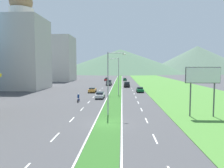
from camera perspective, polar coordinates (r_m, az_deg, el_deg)
The scene contains 38 objects.
ground_plane at distance 27.14m, azimuth -1.09°, elevation -10.74°, with size 600.00×600.00×0.00m, color #424244.
grass_median at distance 86.43m, azimuth 1.57°, elevation -0.19°, with size 3.20×240.00×0.06m, color #2D6023.
grass_verge_right at distance 88.45m, azimuth 15.03°, elevation -0.24°, with size 24.00×240.00×0.06m, color #477F33.
lane_dash_left_2 at distance 22.92m, azimuth -15.27°, elevation -13.79°, with size 0.16×2.80×0.01m, color silver.
lane_dash_left_3 at distance 29.65m, azimuth -10.87°, elevation -9.50°, with size 0.16×2.80×0.01m, color silver.
lane_dash_left_4 at distance 36.58m, azimuth -8.17°, elevation -6.78°, with size 0.16×2.80×0.01m, color silver.
lane_dash_left_5 at distance 43.63m, azimuth -6.36°, elevation -4.92°, with size 0.16×2.80×0.01m, color silver.
lane_dash_left_6 at distance 50.74m, azimuth -5.06°, elevation -3.58°, with size 0.16×2.80×0.01m, color silver.
lane_dash_left_7 at distance 57.89m, azimuth -4.09°, elevation -2.57°, with size 0.16×2.80×0.01m, color silver.
lane_dash_left_8 at distance 65.07m, azimuth -3.33°, elevation -1.78°, with size 0.16×2.80×0.01m, color silver.
lane_dash_left_9 at distance 72.27m, azimuth -2.72°, elevation -1.15°, with size 0.16×2.80×0.01m, color silver.
lane_dash_right_2 at distance 22.12m, azimuth 11.65°, elevation -14.40°, with size 0.16×2.80×0.01m, color silver.
lane_dash_right_3 at distance 29.04m, azimuth 9.40°, elevation -9.77°, with size 0.16×2.80×0.01m, color silver.
lane_dash_right_4 at distance 36.09m, azimuth 8.06°, elevation -6.93°, with size 0.16×2.80×0.01m, color silver.
lane_dash_right_5 at distance 43.22m, azimuth 7.17°, elevation -5.02°, with size 0.16×2.80×0.01m, color silver.
lane_dash_right_6 at distance 50.39m, azimuth 6.53°, elevation -3.65°, with size 0.16×2.80×0.01m, color silver.
lane_dash_right_7 at distance 57.58m, azimuth 6.05°, elevation -2.62°, with size 0.16×2.80×0.01m, color silver.
lane_dash_right_8 at distance 64.80m, azimuth 5.68°, elevation -1.82°, with size 0.16×2.80×0.01m, color silver.
lane_dash_right_9 at distance 72.02m, azimuth 5.39°, elevation -1.18°, with size 0.16×2.80×0.01m, color silver.
edge_line_median_left at distance 86.49m, azimuth 0.41°, elevation -0.21°, with size 0.16×240.00×0.01m, color silver.
edge_line_median_right at distance 86.42m, azimuth 2.73°, elevation -0.22°, with size 0.16×240.00×0.01m, color silver.
domed_building at distance 75.50m, azimuth -23.22°, elevation 8.80°, with size 14.42×14.42×32.02m.
midrise_colored at distance 115.69m, azimuth -14.55°, elevation 6.67°, with size 16.33×16.33×23.52m, color #B7B2A8.
hill_far_left at distance 295.35m, azimuth -18.12°, elevation 5.23°, with size 137.57×137.57×23.81m, color #3D5647.
hill_far_center at distance 270.66m, azimuth 2.30°, elevation 6.24°, with size 172.73×172.73×30.48m, color #47664C.
hill_far_right at distance 294.93m, azimuth 22.20°, elevation 6.19°, with size 137.17×137.17×34.84m, color #516B56.
street_lamp_near at distance 30.83m, azimuth -0.59°, elevation 1.26°, with size 2.76×0.34×9.42m.
street_lamp_mid at distance 54.39m, azimuth 1.52°, elevation 2.76°, with size 2.66×0.33×9.58m.
billboard_roadside at distance 32.61m, azimuth 23.57°, elevation 1.40°, with size 4.99×0.28×7.23m.
car_0 at distance 48.68m, azimuth -3.26°, elevation -3.02°, with size 1.99×4.77×1.49m.
car_1 at distance 112.20m, azimuth 3.54°, elevation 1.27°, with size 1.95×4.11×1.52m.
car_2 at distance 111.96m, azimuth -1.62°, elevation 1.23°, with size 1.86×4.26×1.34m.
car_3 at distance 60.19m, azimuth -5.39°, elevation -1.63°, with size 2.01×4.31×1.36m.
car_4 at distance 118.60m, azimuth -1.38°, elevation 1.45°, with size 1.93×4.20×1.50m.
car_5 at distance 61.12m, azimuth 7.64°, elevation -1.52°, with size 2.03×4.33×1.47m.
pickup_truck_0 at distance 84.32m, azimuth -0.86°, elevation 0.34°, with size 2.18×5.40×2.00m.
pickup_truck_1 at distance 76.65m, azimuth 4.08°, elevation -0.09°, with size 2.18×5.40×2.00m.
motorcycle_rider at distance 43.97m, azimuth -9.15°, elevation -3.90°, with size 0.36×2.00×1.80m.
Camera 1 is at (1.76, -26.12, 7.15)m, focal length 33.50 mm.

